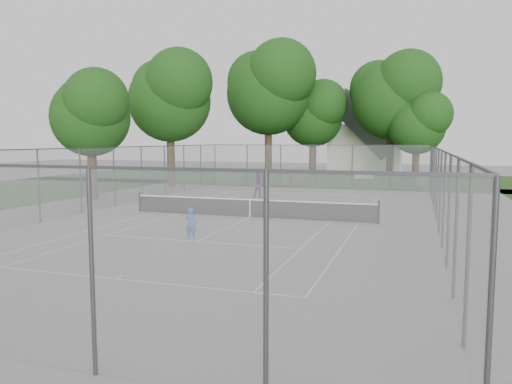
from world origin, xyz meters
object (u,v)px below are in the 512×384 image
(house, at_px, (366,142))
(woman_player, at_px, (259,185))
(girl_player, at_px, (191,223))
(tennis_net, at_px, (250,207))

(house, distance_m, woman_player, 22.64)
(girl_player, bearing_deg, tennis_net, -96.68)
(girl_player, height_order, woman_player, woman_player)
(woman_player, bearing_deg, girl_player, -103.06)
(house, xyz_separation_m, woman_player, (-4.89, -21.92, -2.82))
(tennis_net, distance_m, girl_player, 6.01)
(woman_player, bearing_deg, tennis_net, -95.26)
(girl_player, relative_size, woman_player, 0.74)
(girl_player, distance_m, woman_player, 14.35)
(tennis_net, xyz_separation_m, house, (2.75, 30.17, 3.17))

